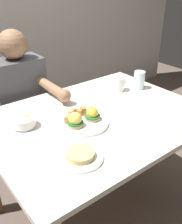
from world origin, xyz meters
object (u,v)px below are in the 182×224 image
object	(u,v)px
coffee_mug	(119,84)
water_glass_near	(139,81)
eggs_benedict_plate	(83,120)
fruit_bowl	(24,122)
fork	(153,100)
dining_table	(97,132)
side_plate	(80,156)
diner_person	(23,102)

from	to	relation	value
coffee_mug	water_glass_near	size ratio (longest dim) A/B	0.92
eggs_benedict_plate	fruit_bowl	world-z (taller)	eggs_benedict_plate
fork	eggs_benedict_plate	bearing A→B (deg)	175.86
coffee_mug	fork	size ratio (longest dim) A/B	0.86
coffee_mug	water_glass_near	xyz separation A→B (m)	(0.14, -0.06, 0.00)
dining_table	coffee_mug	world-z (taller)	coffee_mug
dining_table	side_plate	bearing A→B (deg)	-140.26
fruit_bowl	side_plate	size ratio (longest dim) A/B	0.60
fruit_bowl	coffee_mug	world-z (taller)	coffee_mug
water_glass_near	side_plate	xyz separation A→B (m)	(-0.76, -0.37, -0.04)
side_plate	fruit_bowl	bearing A→B (deg)	101.07
dining_table	diner_person	size ratio (longest dim) A/B	1.05
eggs_benedict_plate	coffee_mug	xyz separation A→B (m)	(0.45, 0.20, 0.03)
dining_table	diner_person	xyz separation A→B (m)	(-0.19, 0.60, 0.02)
coffee_mug	eggs_benedict_plate	bearing A→B (deg)	-155.52
dining_table	water_glass_near	world-z (taller)	water_glass_near
eggs_benedict_plate	side_plate	xyz separation A→B (m)	(-0.18, -0.23, -0.01)
fruit_bowl	diner_person	xyz separation A→B (m)	(0.19, 0.46, -0.12)
dining_table	side_plate	xyz separation A→B (m)	(-0.30, -0.25, 0.12)
fruit_bowl	water_glass_near	distance (m)	0.84
side_plate	diner_person	size ratio (longest dim) A/B	0.18
eggs_benedict_plate	fruit_bowl	size ratio (longest dim) A/B	2.25
water_glass_near	diner_person	bearing A→B (deg)	144.14
dining_table	fork	bearing A→B (deg)	-8.12
fruit_bowl	fork	world-z (taller)	fruit_bowl
fork	side_plate	size ratio (longest dim) A/B	0.65
coffee_mug	diner_person	bearing A→B (deg)	141.20
water_glass_near	side_plate	distance (m)	0.85
dining_table	coffee_mug	bearing A→B (deg)	29.05
fruit_bowl	coffee_mug	bearing A→B (deg)	3.41
eggs_benedict_plate	water_glass_near	size ratio (longest dim) A/B	2.22
fruit_bowl	diner_person	world-z (taller)	diner_person
dining_table	fork	distance (m)	0.42
fruit_bowl	diner_person	size ratio (longest dim) A/B	0.11
fork	water_glass_near	size ratio (longest dim) A/B	1.06
coffee_mug	fork	bearing A→B (deg)	-73.81
eggs_benedict_plate	coffee_mug	distance (m)	0.49
fruit_bowl	side_plate	bearing A→B (deg)	-78.93
dining_table	side_plate	world-z (taller)	side_plate
water_glass_near	diner_person	distance (m)	0.82
fruit_bowl	fork	distance (m)	0.80
side_plate	dining_table	bearing A→B (deg)	39.74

